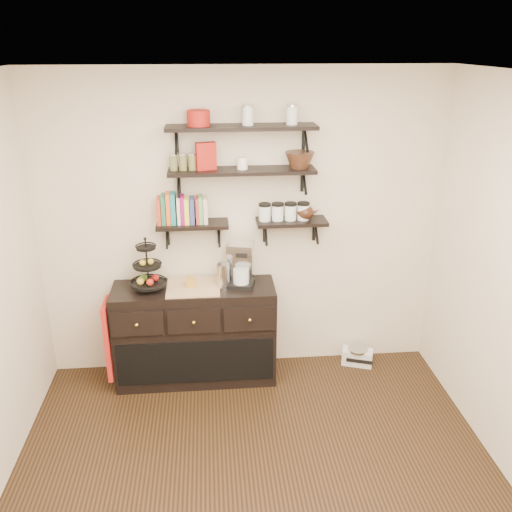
# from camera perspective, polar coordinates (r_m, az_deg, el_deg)

# --- Properties ---
(floor) EXTENTS (3.50, 3.50, 0.00)m
(floor) POSITION_cam_1_polar(r_m,az_deg,el_deg) (3.97, 0.48, -24.60)
(floor) COLOR black
(floor) RESTS_ON ground
(ceiling) EXTENTS (3.50, 3.50, 0.02)m
(ceiling) POSITION_cam_1_polar(r_m,az_deg,el_deg) (2.74, 0.66, 18.09)
(ceiling) COLOR white
(ceiling) RESTS_ON back_wall
(back_wall) EXTENTS (3.50, 0.02, 2.70)m
(back_wall) POSITION_cam_1_polar(r_m,az_deg,el_deg) (4.74, -1.53, 3.00)
(back_wall) COLOR beige
(back_wall) RESTS_ON ground
(shelf_top) EXTENTS (1.20, 0.27, 0.23)m
(shelf_top) POSITION_cam_1_polar(r_m,az_deg,el_deg) (4.40, -1.53, 13.37)
(shelf_top) COLOR black
(shelf_top) RESTS_ON back_wall
(shelf_mid) EXTENTS (1.20, 0.27, 0.23)m
(shelf_mid) POSITION_cam_1_polar(r_m,az_deg,el_deg) (4.46, -1.49, 8.92)
(shelf_mid) COLOR black
(shelf_mid) RESTS_ON back_wall
(shelf_low_left) EXTENTS (0.60, 0.25, 0.23)m
(shelf_low_left) POSITION_cam_1_polar(r_m,az_deg,el_deg) (4.59, -6.68, 3.27)
(shelf_low_left) COLOR black
(shelf_low_left) RESTS_ON back_wall
(shelf_low_right) EXTENTS (0.60, 0.25, 0.23)m
(shelf_low_right) POSITION_cam_1_polar(r_m,az_deg,el_deg) (4.64, 3.75, 3.58)
(shelf_low_right) COLOR black
(shelf_low_right) RESTS_ON back_wall
(cookbooks) EXTENTS (0.40, 0.15, 0.26)m
(cookbooks) POSITION_cam_1_polar(r_m,az_deg,el_deg) (4.55, -7.60, 4.87)
(cookbooks) COLOR #B33A26
(cookbooks) RESTS_ON shelf_low_left
(glass_canisters) EXTENTS (0.43, 0.10, 0.13)m
(glass_canisters) POSITION_cam_1_polar(r_m,az_deg,el_deg) (4.61, 2.97, 4.58)
(glass_canisters) COLOR silver
(glass_canisters) RESTS_ON shelf_low_right
(sideboard) EXTENTS (1.40, 0.50, 0.92)m
(sideboard) POSITION_cam_1_polar(r_m,az_deg,el_deg) (4.89, -6.39, -8.08)
(sideboard) COLOR black
(sideboard) RESTS_ON floor
(fruit_stand) EXTENTS (0.31, 0.31, 0.45)m
(fruit_stand) POSITION_cam_1_polar(r_m,az_deg,el_deg) (4.65, -11.29, -1.71)
(fruit_stand) COLOR black
(fruit_stand) RESTS_ON sideboard
(candle) EXTENTS (0.08, 0.08, 0.08)m
(candle) POSITION_cam_1_polar(r_m,az_deg,el_deg) (4.66, -6.83, -2.71)
(candle) COLOR #A37A25
(candle) RESTS_ON sideboard
(coffee_maker) EXTENTS (0.25, 0.25, 0.39)m
(coffee_maker) POSITION_cam_1_polar(r_m,az_deg,el_deg) (4.63, -1.62, -0.91)
(coffee_maker) COLOR black
(coffee_maker) RESTS_ON sideboard
(thermal_carafe) EXTENTS (0.11, 0.11, 0.22)m
(thermal_carafe) POSITION_cam_1_polar(r_m,az_deg,el_deg) (4.62, -3.46, -2.09)
(thermal_carafe) COLOR silver
(thermal_carafe) RESTS_ON sideboard
(apron) EXTENTS (0.04, 0.30, 0.69)m
(apron) POSITION_cam_1_polar(r_m,az_deg,el_deg) (4.86, -15.16, -8.38)
(apron) COLOR #B01215
(apron) RESTS_ON sideboard
(radio) EXTENTS (0.31, 0.24, 0.17)m
(radio) POSITION_cam_1_polar(r_m,az_deg,el_deg) (5.31, 10.61, -10.32)
(radio) COLOR silver
(radio) RESTS_ON floor
(recipe_box) EXTENTS (0.17, 0.10, 0.22)m
(recipe_box) POSITION_cam_1_polar(r_m,az_deg,el_deg) (4.43, -5.29, 10.42)
(recipe_box) COLOR #A11812
(recipe_box) RESTS_ON shelf_mid
(walnut_bowl) EXTENTS (0.24, 0.24, 0.13)m
(walnut_bowl) POSITION_cam_1_polar(r_m,az_deg,el_deg) (4.50, 4.61, 10.04)
(walnut_bowl) COLOR black
(walnut_bowl) RESTS_ON shelf_mid
(ramekins) EXTENTS (0.09, 0.09, 0.10)m
(ramekins) POSITION_cam_1_polar(r_m,az_deg,el_deg) (4.45, -1.45, 9.74)
(ramekins) COLOR white
(ramekins) RESTS_ON shelf_mid
(teapot) EXTENTS (0.22, 0.18, 0.14)m
(teapot) POSITION_cam_1_polar(r_m,az_deg,el_deg) (4.63, 5.25, 4.70)
(teapot) COLOR black
(teapot) RESTS_ON shelf_low_right
(red_pot) EXTENTS (0.18, 0.18, 0.12)m
(red_pot) POSITION_cam_1_polar(r_m,az_deg,el_deg) (4.38, -6.07, 14.25)
(red_pot) COLOR #A11812
(red_pot) RESTS_ON shelf_top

